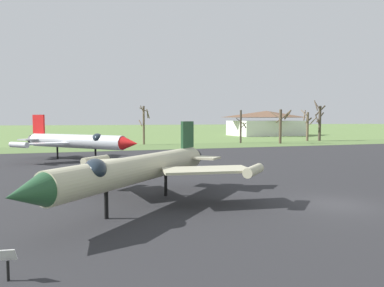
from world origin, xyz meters
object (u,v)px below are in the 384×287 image
Objects in this scene: jet_fighter_front_left at (77,141)px; jet_fighter_front_right at (138,169)px; visitor_building at (266,123)px; info_placard_front_left at (136,161)px; info_placard_front_right at (8,262)px.

jet_fighter_front_right is (3.11, -22.69, -0.18)m from jet_fighter_front_left.
jet_fighter_front_right is 87.58m from visitor_building.
info_placard_front_right is (-7.07, -22.70, -0.04)m from info_placard_front_left.
info_placard_front_left is at bearing 72.70° from info_placard_front_right.
jet_fighter_front_left is 1.03× the size of jet_fighter_front_right.
info_placard_front_left is at bearing -129.28° from visitor_building.
visitor_building is (52.13, 49.87, 1.26)m from jet_fighter_front_left.
info_placard_front_left is 15.61m from jet_fighter_front_right.
jet_fighter_front_left is 13.07× the size of info_placard_front_right.
visitor_building reaches higher than info_placard_front_left.
jet_fighter_front_right is 12.74× the size of info_placard_front_right.
jet_fighter_front_left is at bearing -136.27° from visitor_building.
jet_fighter_front_right reaches higher than info_placard_front_right.
jet_fighter_front_right is 0.60× the size of visitor_building.
info_placard_front_left is 23.78m from info_placard_front_right.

